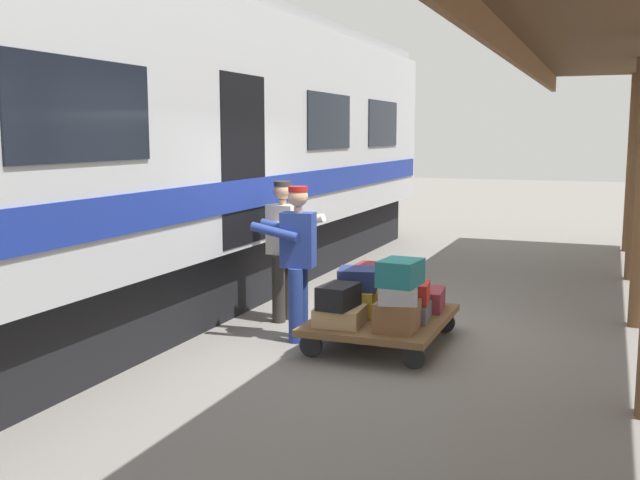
% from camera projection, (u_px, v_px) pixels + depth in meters
% --- Properties ---
extents(ground_plane, '(60.00, 60.00, 0.00)m').
position_uv_depth(ground_plane, '(401.00, 338.00, 8.26)').
color(ground_plane, slate).
extents(train_car, '(3.02, 16.17, 4.00)m').
position_uv_depth(train_car, '(137.00, 150.00, 9.20)').
color(train_car, '#B7BABF').
rests_on(train_car, ground_plane).
extents(luggage_cart, '(1.35, 1.77, 0.31)m').
position_uv_depth(luggage_cart, '(382.00, 320.00, 7.98)').
color(luggage_cart, brown).
rests_on(luggage_cart, ground_plane).
extents(suitcase_burgundy_valise, '(0.55, 0.57, 0.23)m').
position_uv_depth(suitcase_burgundy_valise, '(420.00, 299.00, 8.29)').
color(suitcase_burgundy_valise, maroon).
rests_on(suitcase_burgundy_valise, luggage_cart).
extents(suitcase_olive_duffel, '(0.52, 0.54, 0.24)m').
position_uv_depth(suitcase_olive_duffel, '(369.00, 294.00, 8.51)').
color(suitcase_olive_duffel, brown).
rests_on(suitcase_olive_duffel, luggage_cart).
extents(suitcase_brown_leather, '(0.40, 0.47, 0.29)m').
position_uv_depth(suitcase_brown_leather, '(397.00, 316.00, 7.39)').
color(suitcase_brown_leather, brown).
rests_on(suitcase_brown_leather, luggage_cart).
extents(suitcase_tan_vintage, '(0.50, 0.51, 0.18)m').
position_uv_depth(suitcase_tan_vintage, '(340.00, 316.00, 7.62)').
color(suitcase_tan_vintage, tan).
rests_on(suitcase_tan_vintage, luggage_cart).
extents(suitcase_slate_roller, '(0.48, 0.60, 0.18)m').
position_uv_depth(suitcase_slate_roller, '(409.00, 311.00, 7.85)').
color(suitcase_slate_roller, '#4C515B').
rests_on(suitcase_slate_roller, luggage_cart).
extents(suitcase_yellow_case, '(0.51, 0.56, 0.28)m').
position_uv_depth(suitcase_yellow_case, '(355.00, 301.00, 8.06)').
color(suitcase_yellow_case, gold).
rests_on(suitcase_yellow_case, luggage_cart).
extents(suitcase_gray_aluminum, '(0.50, 0.63, 0.16)m').
position_uv_depth(suitcase_gray_aluminum, '(398.00, 293.00, 7.39)').
color(suitcase_gray_aluminum, '#9EA0A5').
rests_on(suitcase_gray_aluminum, suitcase_brown_leather).
extents(suitcase_teal_softside, '(0.40, 0.49, 0.26)m').
position_uv_depth(suitcase_teal_softside, '(400.00, 273.00, 7.34)').
color(suitcase_teal_softside, '#1E666B').
rests_on(suitcase_teal_softside, suitcase_gray_aluminum).
extents(suitcase_navy_fabric, '(0.50, 0.50, 0.23)m').
position_uv_depth(suitcase_navy_fabric, '(358.00, 279.00, 8.02)').
color(suitcase_navy_fabric, navy).
rests_on(suitcase_navy_fabric, suitcase_yellow_case).
extents(suitcase_red_plastic, '(0.47, 0.45, 0.22)m').
position_uv_depth(suitcase_red_plastic, '(409.00, 292.00, 7.83)').
color(suitcase_red_plastic, '#AD231E').
rests_on(suitcase_red_plastic, suitcase_slate_roller).
extents(suitcase_black_hardshell, '(0.35, 0.51, 0.24)m').
position_uv_depth(suitcase_black_hardshell, '(338.00, 296.00, 7.56)').
color(suitcase_black_hardshell, black).
rests_on(suitcase_black_hardshell, suitcase_tan_vintage).
extents(suitcase_maroon_trunk, '(0.31, 0.50, 0.23)m').
position_uv_depth(suitcase_maroon_trunk, '(369.00, 274.00, 8.48)').
color(suitcase_maroon_trunk, maroon).
rests_on(suitcase_maroon_trunk, suitcase_olive_duffel).
extents(porter_in_overalls, '(0.70, 0.48, 1.70)m').
position_uv_depth(porter_in_overalls, '(296.00, 257.00, 8.05)').
color(porter_in_overalls, navy).
rests_on(porter_in_overalls, ground_plane).
extents(porter_by_door, '(0.71, 0.50, 1.70)m').
position_uv_depth(porter_by_door, '(284.00, 246.00, 8.89)').
color(porter_by_door, '#332D28').
rests_on(porter_by_door, ground_plane).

